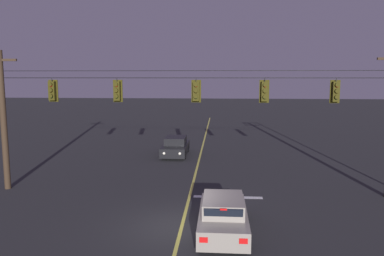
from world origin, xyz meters
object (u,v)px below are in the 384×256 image
object	(u,v)px
car_waiting_near_lane	(223,216)
car_oncoming_lead	(176,147)
traffic_light_centre	(196,91)
traffic_light_rightmost	(336,92)
traffic_light_leftmost	(52,91)
traffic_light_right_inner	(265,91)
traffic_light_left_inner	(117,91)

from	to	relation	value
car_waiting_near_lane	car_oncoming_lead	world-z (taller)	same
traffic_light_centre	traffic_light_rightmost	world-z (taller)	same
traffic_light_leftmost	car_oncoming_lead	distance (m)	11.61
traffic_light_right_inner	traffic_light_leftmost	bearing A→B (deg)	180.00
traffic_light_left_inner	car_waiting_near_lane	xyz separation A→B (m)	(5.33, -4.84, -4.54)
traffic_light_rightmost	car_waiting_near_lane	distance (m)	8.56
traffic_light_leftmost	traffic_light_left_inner	distance (m)	3.37
traffic_light_leftmost	traffic_light_centre	distance (m)	7.34
traffic_light_leftmost	traffic_light_centre	bearing A→B (deg)	0.00
car_waiting_near_lane	traffic_light_right_inner	bearing A→B (deg)	67.52
traffic_light_leftmost	traffic_light_right_inner	size ratio (longest dim) A/B	1.00
traffic_light_rightmost	traffic_light_centre	bearing A→B (deg)	180.00
traffic_light_rightmost	traffic_light_right_inner	bearing A→B (deg)	180.00
traffic_light_centre	traffic_light_right_inner	world-z (taller)	same
traffic_light_right_inner	traffic_light_rightmost	size ratio (longest dim) A/B	1.00
traffic_light_centre	traffic_light_leftmost	bearing A→B (deg)	180.00
traffic_light_centre	traffic_light_right_inner	xyz separation A→B (m)	(3.35, 0.00, 0.00)
traffic_light_leftmost	traffic_light_right_inner	world-z (taller)	same
traffic_light_right_inner	traffic_light_rightmost	bearing A→B (deg)	0.00
traffic_light_rightmost	traffic_light_leftmost	bearing A→B (deg)	180.00
traffic_light_left_inner	traffic_light_right_inner	distance (m)	7.33
traffic_light_leftmost	traffic_light_right_inner	distance (m)	10.69
traffic_light_centre	traffic_light_right_inner	size ratio (longest dim) A/B	1.00
traffic_light_leftmost	traffic_light_right_inner	xyz separation A→B (m)	(10.69, 0.00, 0.00)
car_oncoming_lead	traffic_light_leftmost	bearing A→B (deg)	-119.08
traffic_light_centre	car_waiting_near_lane	distance (m)	6.77
traffic_light_leftmost	traffic_light_centre	xyz separation A→B (m)	(7.34, 0.00, 0.00)
traffic_light_centre	car_oncoming_lead	bearing A→B (deg)	102.98
traffic_light_right_inner	car_oncoming_lead	xyz separation A→B (m)	(-5.50, 9.33, -4.54)
car_waiting_near_lane	traffic_light_left_inner	bearing A→B (deg)	137.75
traffic_light_right_inner	car_oncoming_lead	bearing A→B (deg)	120.53
traffic_light_leftmost	traffic_light_left_inner	bearing A→B (deg)	0.00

